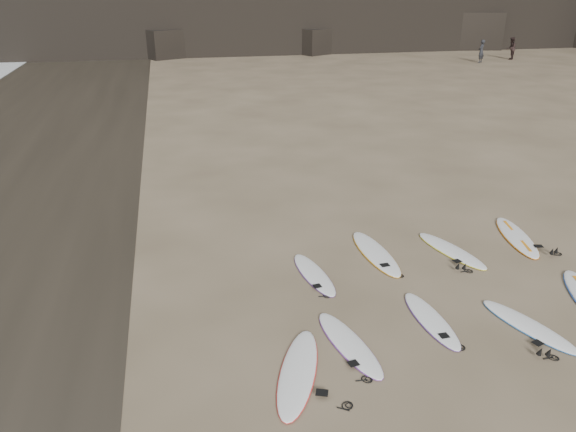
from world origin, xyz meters
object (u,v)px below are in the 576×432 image
surfboard_1 (349,343)px  person_b (511,48)px  surfboard_5 (314,274)px  person_a (481,51)px  surfboard_6 (376,253)px  surfboard_7 (451,250)px  surfboard_2 (431,320)px  surfboard_8 (517,236)px  surfboard_3 (528,326)px  surfboard_0 (298,371)px

surfboard_1 → person_b: 46.19m
surfboard_1 → surfboard_5: 2.87m
person_a → surfboard_6: bearing=17.6°
surfboard_1 → surfboard_7: bearing=29.6°
surfboard_2 → person_a: (21.45, 35.75, 0.90)m
surfboard_8 → person_b: 39.70m
surfboard_3 → surfboard_2: bearing=142.3°
surfboard_3 → surfboard_5: size_ratio=1.03×
surfboard_3 → surfboard_6: (-1.92, 3.81, 0.01)m
surfboard_1 → surfboard_2: (1.94, 0.44, -0.00)m
surfboard_5 → person_b: 43.88m
surfboard_5 → surfboard_2: bearing=-59.7°
surfboard_8 → person_b: person_b is taller
surfboard_7 → surfboard_2: bearing=-139.4°
surfboard_1 → surfboard_6: 4.08m
person_b → surfboard_1: bearing=3.7°
surfboard_2 → surfboard_5: size_ratio=1.00×
surfboard_2 → surfboard_3: size_ratio=0.97×
surfboard_1 → surfboard_6: size_ratio=0.87×
surfboard_1 → person_a: bearing=46.0°
surfboard_3 → surfboard_8: surfboard_8 is taller
surfboard_1 → surfboard_3: bearing=-13.9°
surfboard_1 → surfboard_5: (0.04, 2.87, -0.00)m
surfboard_2 → surfboard_7: 3.50m
surfboard_7 → surfboard_5: bearing=171.6°
surfboard_1 → person_a: person_a is taller
surfboard_0 → person_a: person_a is taller
surfboard_5 → surfboard_0: bearing=-117.0°
surfboard_5 → surfboard_8: bearing=0.4°
surfboard_6 → surfboard_8: 4.17m
surfboard_8 → person_a: size_ratio=1.44×
surfboard_1 → surfboard_8: bearing=20.6°
surfboard_2 → person_a: person_a is taller
surfboard_6 → person_a: 39.04m
surfboard_3 → person_a: person_a is taller
surfboard_5 → surfboard_3: bearing=-46.9°
surfboard_5 → surfboard_7: surfboard_7 is taller
surfboard_3 → surfboard_6: size_ratio=0.85×
surfboard_5 → surfboard_8: (6.03, 0.88, 0.01)m
person_a → surfboard_7: bearing=20.4°
surfboard_8 → person_b: bearing=70.8°
surfboard_3 → surfboard_8: 4.53m
person_a → person_b: bearing=160.2°
surfboard_2 → surfboard_6: surfboard_6 is taller
surfboard_2 → surfboard_0: bearing=-163.3°
surfboard_6 → person_a: (21.50, 32.57, 0.89)m
surfboard_7 → person_a: size_ratio=1.30×
surfboard_2 → person_a: 41.70m
surfboard_0 → surfboard_3: (4.98, 0.44, -0.01)m
surfboard_7 → surfboard_8: 2.20m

